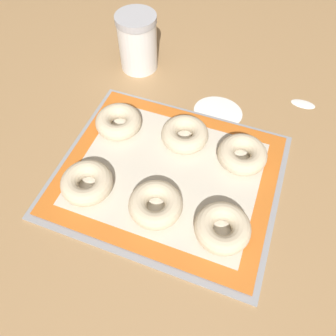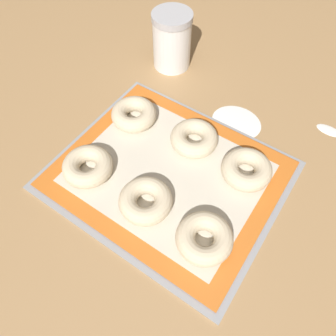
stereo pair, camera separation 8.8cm
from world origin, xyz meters
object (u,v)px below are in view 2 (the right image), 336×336
object	(u,v)px
bagel_front_left	(88,166)
bagel_back_center	(194,138)
bagel_front_right	(204,238)
bagel_back_right	(246,169)
bagel_back_left	(134,114)
baking_tray	(168,175)
bagel_front_center	(146,201)
flour_canister	(172,40)

from	to	relation	value
bagel_front_left	bagel_back_center	distance (m)	0.23
bagel_front_right	bagel_back_right	size ratio (longest dim) A/B	1.00
bagel_back_left	bagel_back_center	xyz separation A→B (m)	(0.15, 0.02, 0.00)
bagel_back_left	bagel_back_right	distance (m)	0.28
bagel_back_center	bagel_back_right	distance (m)	0.13
bagel_back_center	baking_tray	bearing A→B (deg)	-91.98
bagel_front_left	bagel_back_left	distance (m)	0.16
bagel_back_center	bagel_front_center	bearing A→B (deg)	-88.84
bagel_front_center	bagel_front_right	distance (m)	0.13
bagel_front_center	bagel_front_left	bearing A→B (deg)	-178.98
baking_tray	bagel_front_right	xyz separation A→B (m)	(0.14, -0.09, 0.02)
baking_tray	bagel_front_left	bearing A→B (deg)	-147.26
baking_tray	bagel_back_center	size ratio (longest dim) A/B	4.41
bagel_front_right	baking_tray	bearing A→B (deg)	147.41
baking_tray	bagel_back_center	bearing A→B (deg)	88.02
baking_tray	bagel_back_center	distance (m)	0.10
bagel_front_left	bagel_back_right	distance (m)	0.32
bagel_back_right	bagel_front_right	bearing A→B (deg)	-88.60
baking_tray	bagel_front_center	distance (m)	0.09
bagel_front_left	bagel_front_center	bearing A→B (deg)	1.02
bagel_front_left	bagel_front_right	size ratio (longest dim) A/B	1.00
bagel_front_left	bagel_back_right	size ratio (longest dim) A/B	1.00
bagel_back_right	flour_canister	distance (m)	0.39
bagel_back_right	baking_tray	bearing A→B (deg)	-147.04
bagel_front_left	bagel_back_right	world-z (taller)	same
bagel_back_left	flour_canister	world-z (taller)	flour_canister
baking_tray	bagel_back_right	distance (m)	0.16
bagel_front_center	flour_canister	distance (m)	0.44
bagel_front_left	bagel_back_right	xyz separation A→B (m)	(0.27, 0.17, 0.00)
flour_canister	bagel_front_center	bearing A→B (deg)	-62.65
bagel_front_left	baking_tray	bearing A→B (deg)	32.74
bagel_front_right	flour_canister	distance (m)	0.51
bagel_front_left	flour_canister	bearing A→B (deg)	98.37
flour_canister	bagel_back_center	bearing A→B (deg)	-46.52
baking_tray	bagel_back_right	world-z (taller)	bagel_back_right
baking_tray	bagel_front_right	world-z (taller)	bagel_front_right
baking_tray	bagel_back_center	world-z (taller)	bagel_back_center
baking_tray	bagel_front_left	distance (m)	0.16
baking_tray	bagel_back_center	xyz separation A→B (m)	(0.00, 0.09, 0.02)
bagel_back_right	flour_canister	size ratio (longest dim) A/B	0.72
bagel_back_center	bagel_back_left	bearing A→B (deg)	-173.59
bagel_front_center	flour_canister	bearing A→B (deg)	117.35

